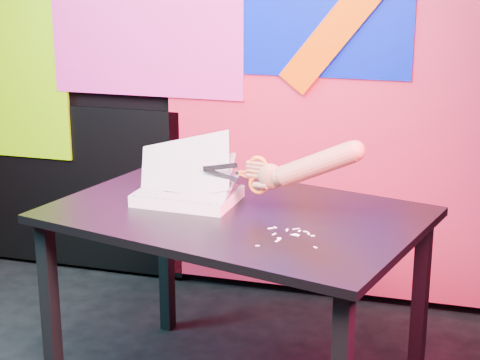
% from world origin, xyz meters
% --- Properties ---
extents(room, '(3.01, 3.01, 2.71)m').
position_xyz_m(room, '(0.00, 0.00, 1.35)').
color(room, black).
rests_on(room, ground).
extents(backdrop, '(2.88, 0.05, 2.08)m').
position_xyz_m(backdrop, '(0.06, 1.46, 0.96)').
color(backdrop, red).
rests_on(backdrop, ground).
extents(work_table, '(1.42, 1.12, 0.75)m').
position_xyz_m(work_table, '(0.47, 0.49, 0.66)').
color(work_table, black).
rests_on(work_table, ground).
extents(printout_stack, '(0.39, 0.27, 0.27)m').
position_xyz_m(printout_stack, '(0.27, 0.54, 0.78)').
color(printout_stack, white).
rests_on(printout_stack, work_table).
extents(scissors, '(0.25, 0.04, 0.14)m').
position_xyz_m(scissors, '(0.53, 0.52, 0.88)').
color(scissors, silver).
rests_on(scissors, printout_stack).
extents(hand_forearm, '(0.40, 0.11, 0.20)m').
position_xyz_m(hand_forearm, '(0.73, 0.49, 0.93)').
color(hand_forearm, brown).
rests_on(hand_forearm, work_table).
extents(paper_clippings, '(0.19, 0.20, 0.00)m').
position_xyz_m(paper_clippings, '(0.70, 0.31, 0.75)').
color(paper_clippings, white).
rests_on(paper_clippings, work_table).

